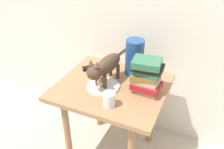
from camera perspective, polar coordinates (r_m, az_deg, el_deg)
side_table at (r=1.57m, az=0.00°, el=-5.51°), size 0.69×0.61×0.62m
plate at (r=1.49m, az=-2.14°, el=-2.87°), size 0.21×0.21×0.01m
bread_roll at (r=1.49m, az=-2.39°, el=-1.59°), size 0.07×0.09×0.05m
cat at (r=1.46m, az=-1.58°, el=2.04°), size 0.13×0.48×0.23m
book_stack at (r=1.42m, az=8.38°, el=-0.29°), size 0.19×0.17×0.22m
green_vase at (r=1.59m, az=5.49°, el=4.22°), size 0.12×0.12×0.25m
candle_jar at (r=1.33m, az=-0.72°, el=-6.24°), size 0.07×0.07×0.08m
tv_remote at (r=1.70m, az=-4.65°, el=1.73°), size 0.14×0.13×0.02m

